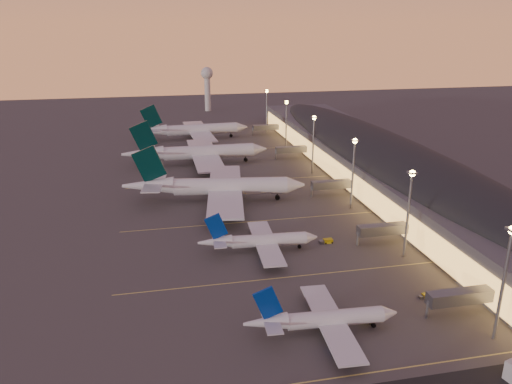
# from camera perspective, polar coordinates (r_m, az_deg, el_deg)

# --- Properties ---
(ground) EXTENTS (700.00, 700.00, 0.00)m
(ground) POSITION_cam_1_polar(r_m,az_deg,el_deg) (138.33, 3.07, -8.73)
(ground) COLOR #454240
(airliner_narrow_south) EXTENTS (34.27, 30.62, 12.25)m
(airliner_narrow_south) POSITION_cam_1_polar(r_m,az_deg,el_deg) (111.95, 7.55, -14.24)
(airliner_narrow_south) COLOR silver
(airliner_narrow_south) RESTS_ON ground
(airliner_narrow_north) EXTENTS (35.53, 31.75, 12.70)m
(airliner_narrow_north) POSITION_cam_1_polar(r_m,az_deg,el_deg) (146.63, 0.32, -5.60)
(airliner_narrow_north) COLOR silver
(airliner_narrow_north) RESTS_ON ground
(airliner_wide_near) EXTENTS (68.08, 62.66, 21.81)m
(airliner_wide_near) POSITION_cam_1_polar(r_m,az_deg,el_deg) (187.07, -4.73, 0.61)
(airliner_wide_near) COLOR silver
(airliner_wide_near) RESTS_ON ground
(airliner_wide_mid) EXTENTS (68.03, 61.66, 21.85)m
(airliner_wide_mid) POSITION_cam_1_polar(r_m,az_deg,el_deg) (237.33, -6.83, 4.48)
(airliner_wide_mid) COLOR silver
(airliner_wide_mid) RESTS_ON ground
(airliner_wide_far) EXTENTS (65.19, 59.38, 20.87)m
(airliner_wide_far) POSITION_cam_1_polar(r_m,az_deg,el_deg) (290.15, -7.28, 7.05)
(airliner_wide_far) COLOR silver
(airliner_wide_far) RESTS_ON ground
(terminal_building) EXTENTS (56.35, 255.00, 17.46)m
(terminal_building) POSITION_cam_1_polar(r_m,az_deg,el_deg) (219.81, 13.95, 3.74)
(terminal_building) COLOR #4C4C51
(terminal_building) RESTS_ON ground
(light_masts) EXTENTS (2.20, 217.20, 25.90)m
(light_masts) POSITION_cam_1_polar(r_m,az_deg,el_deg) (201.07, 8.37, 5.30)
(light_masts) COLOR gray
(light_masts) RESTS_ON ground
(radar_tower) EXTENTS (9.00, 9.00, 32.50)m
(radar_tower) POSITION_cam_1_polar(r_m,az_deg,el_deg) (382.98, -5.60, 12.45)
(radar_tower) COLOR silver
(radar_tower) RESTS_ON ground
(lane_markings) EXTENTS (90.00, 180.36, 0.00)m
(lane_markings) POSITION_cam_1_polar(r_m,az_deg,el_deg) (173.78, -0.31, -2.75)
(lane_markings) COLOR #D8C659
(lane_markings) RESTS_ON ground
(baggage_tug_a) EXTENTS (4.17, 2.84, 1.16)m
(baggage_tug_a) POSITION_cam_1_polar(r_m,az_deg,el_deg) (118.34, 12.14, -14.05)
(baggage_tug_a) COLOR gold
(baggage_tug_a) RESTS_ON ground
(baggage_tug_b) EXTENTS (3.40, 1.87, 0.96)m
(baggage_tug_b) POSITION_cam_1_polar(r_m,az_deg,el_deg) (131.46, 18.74, -11.16)
(baggage_tug_b) COLOR gold
(baggage_tug_b) RESTS_ON ground
(baggage_tug_c) EXTENTS (4.22, 1.96, 1.25)m
(baggage_tug_c) POSITION_cam_1_polar(r_m,az_deg,el_deg) (154.49, 8.05, -5.58)
(baggage_tug_c) COLOR gold
(baggage_tug_c) RESTS_ON ground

